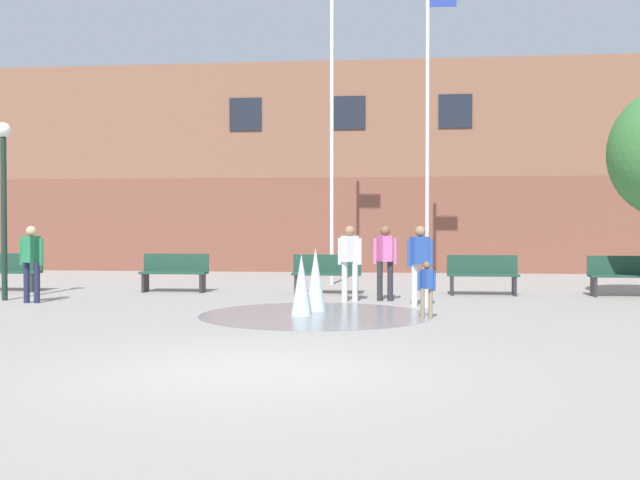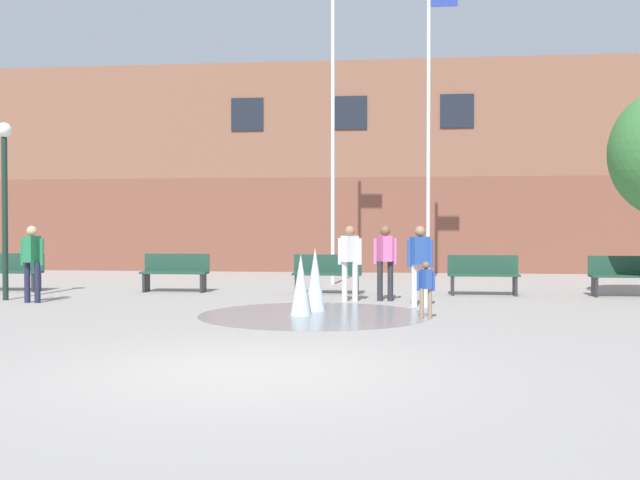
# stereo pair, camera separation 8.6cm
# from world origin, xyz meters

# --- Properties ---
(ground_plane) EXTENTS (100.00, 100.00, 0.00)m
(ground_plane) POSITION_xyz_m (0.00, 0.00, 0.00)
(ground_plane) COLOR gray
(library_building) EXTENTS (36.00, 6.05, 7.09)m
(library_building) POSITION_xyz_m (0.00, 19.79, 3.55)
(library_building) COLOR brown
(library_building) RESTS_ON ground
(splash_fountain) EXTENTS (4.17, 4.17, 1.18)m
(splash_fountain) POSITION_xyz_m (0.07, 5.27, 0.40)
(splash_fountain) COLOR gray
(splash_fountain) RESTS_ON ground
(park_bench_far_left) EXTENTS (1.60, 0.44, 0.91)m
(park_bench_far_left) POSITION_xyz_m (-7.75, 9.02, 0.48)
(park_bench_far_left) COLOR #28282D
(park_bench_far_left) RESTS_ON ground
(park_bench_left_of_flagpoles) EXTENTS (1.60, 0.44, 0.91)m
(park_bench_left_of_flagpoles) POSITION_xyz_m (-3.68, 9.21, 0.48)
(park_bench_left_of_flagpoles) COLOR #28282D
(park_bench_left_of_flagpoles) RESTS_ON ground
(park_bench_center) EXTENTS (1.60, 0.44, 0.91)m
(park_bench_center) POSITION_xyz_m (-0.01, 9.14, 0.48)
(park_bench_center) COLOR #28282D
(park_bench_center) RESTS_ON ground
(park_bench_under_right_flagpole) EXTENTS (1.60, 0.44, 0.91)m
(park_bench_under_right_flagpole) POSITION_xyz_m (3.57, 9.18, 0.48)
(park_bench_under_right_flagpole) COLOR #28282D
(park_bench_under_right_flagpole) RESTS_ON ground
(park_bench_near_trashcan) EXTENTS (1.60, 0.44, 0.91)m
(park_bench_near_trashcan) POSITION_xyz_m (6.71, 9.16, 0.48)
(park_bench_near_trashcan) COLOR #28282D
(park_bench_near_trashcan) RESTS_ON ground
(adult_near_bench) EXTENTS (0.50, 0.34, 1.59)m
(adult_near_bench) POSITION_xyz_m (2.08, 6.60, 0.93)
(adult_near_bench) COLOR silver
(adult_near_bench) RESTS_ON ground
(teen_by_trashcan) EXTENTS (0.50, 0.37, 1.59)m
(teen_by_trashcan) POSITION_xyz_m (-5.87, 6.49, 0.93)
(teen_by_trashcan) COLOR #1E233D
(teen_by_trashcan) RESTS_ON ground
(child_with_pink_shirt) EXTENTS (0.31, 0.24, 0.99)m
(child_with_pink_shirt) POSITION_xyz_m (2.13, 4.74, 0.58)
(child_with_pink_shirt) COLOR #89755B
(child_with_pink_shirt) RESTS_ON ground
(adult_watching) EXTENTS (0.50, 0.39, 1.59)m
(adult_watching) POSITION_xyz_m (1.37, 7.64, 0.93)
(adult_watching) COLOR #28282D
(adult_watching) RESTS_ON ground
(adult_in_red) EXTENTS (0.50, 0.39, 1.59)m
(adult_in_red) POSITION_xyz_m (0.64, 7.43, 0.93)
(adult_in_red) COLOR silver
(adult_in_red) RESTS_ON ground
(flagpole_left) EXTENTS (0.80, 0.10, 8.94)m
(flagpole_left) POSITION_xyz_m (-0.11, 11.83, 4.72)
(flagpole_left) COLOR silver
(flagpole_left) RESTS_ON ground
(flagpole_right) EXTENTS (0.80, 0.10, 8.19)m
(flagpole_right) POSITION_xyz_m (2.44, 11.83, 4.34)
(flagpole_right) COLOR silver
(flagpole_right) RESTS_ON ground
(lamp_post_left_lane) EXTENTS (0.32, 0.32, 3.79)m
(lamp_post_left_lane) POSITION_xyz_m (-6.70, 6.93, 2.48)
(lamp_post_left_lane) COLOR #192D23
(lamp_post_left_lane) RESTS_ON ground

